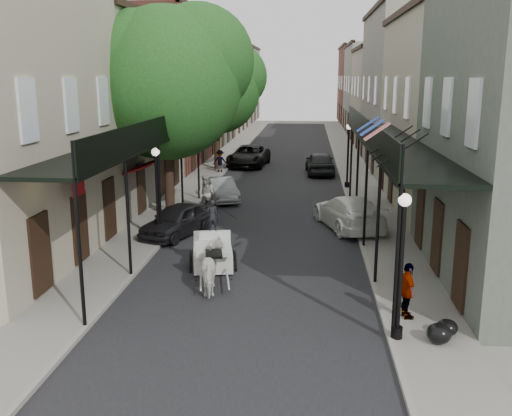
% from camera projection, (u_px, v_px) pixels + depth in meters
% --- Properties ---
extents(ground, '(140.00, 140.00, 0.00)m').
position_uv_depth(ground, '(244.00, 305.00, 16.66)').
color(ground, gray).
rests_on(ground, ground).
extents(road, '(8.00, 90.00, 0.01)m').
position_uv_depth(road, '(279.00, 182.00, 36.06)').
color(road, black).
rests_on(road, ground).
extents(sidewalk_left, '(2.20, 90.00, 0.12)m').
position_uv_depth(sidewalk_left, '(202.00, 180.00, 36.50)').
color(sidewalk_left, gray).
rests_on(sidewalk_left, ground).
extents(sidewalk_right, '(2.20, 90.00, 0.12)m').
position_uv_depth(sidewalk_right, '(359.00, 182.00, 35.60)').
color(sidewalk_right, gray).
rests_on(sidewalk_right, ground).
extents(building_row_left, '(5.00, 80.00, 10.50)m').
position_uv_depth(building_row_left, '(179.00, 92.00, 45.34)').
color(building_row_left, '#A49C83').
rests_on(building_row_left, ground).
extents(building_row_right, '(5.00, 80.00, 10.50)m').
position_uv_depth(building_row_right, '(398.00, 93.00, 43.80)').
color(building_row_right, gray).
rests_on(building_row_right, ground).
extents(gallery_left, '(2.20, 18.05, 4.88)m').
position_uv_depth(gallery_left, '(145.00, 139.00, 22.94)').
color(gallery_left, black).
rests_on(gallery_left, sidewalk_left).
extents(gallery_right, '(2.20, 18.05, 4.88)m').
position_uv_depth(gallery_right, '(386.00, 142.00, 22.08)').
color(gallery_right, black).
rests_on(gallery_right, sidewalk_right).
extents(tree_near, '(7.31, 6.80, 9.63)m').
position_uv_depth(tree_near, '(175.00, 77.00, 25.44)').
color(tree_near, '#382619').
rests_on(tree_near, sidewalk_left).
extents(tree_far, '(6.45, 6.00, 8.61)m').
position_uv_depth(tree_far, '(222.00, 86.00, 39.17)').
color(tree_far, '#382619').
rests_on(tree_far, sidewalk_left).
extents(lamppost_right_near, '(0.32, 0.32, 3.71)m').
position_uv_depth(lamppost_right_near, '(401.00, 265.00, 13.89)').
color(lamppost_right_near, black).
rests_on(lamppost_right_near, sidewalk_right).
extents(lamppost_left, '(0.32, 0.32, 3.71)m').
position_uv_depth(lamppost_left, '(157.00, 193.00, 22.39)').
color(lamppost_left, black).
rests_on(lamppost_left, sidewalk_left).
extents(lamppost_right_far, '(0.32, 0.32, 3.71)m').
position_uv_depth(lamppost_right_far, '(348.00, 155.00, 33.29)').
color(lamppost_right_far, black).
rests_on(lamppost_right_far, sidewalk_right).
extents(horse, '(1.16, 1.96, 1.55)m').
position_uv_depth(horse, '(214.00, 267.00, 17.64)').
color(horse, silver).
rests_on(horse, ground).
extents(carriage, '(1.82, 2.48, 2.59)m').
position_uv_depth(carriage, '(212.00, 238.00, 19.92)').
color(carriage, black).
rests_on(carriage, ground).
extents(pedestrian_walking, '(1.11, 1.00, 1.86)m').
position_uv_depth(pedestrian_walking, '(206.00, 194.00, 27.71)').
color(pedestrian_walking, '#ABAAA1').
rests_on(pedestrian_walking, ground).
extents(pedestrian_sidewalk_left, '(0.98, 0.57, 1.50)m').
position_uv_depth(pedestrian_sidewalk_left, '(220.00, 161.00, 38.86)').
color(pedestrian_sidewalk_left, gray).
rests_on(pedestrian_sidewalk_left, sidewalk_left).
extents(pedestrian_sidewalk_right, '(0.55, 0.97, 1.56)m').
position_uv_depth(pedestrian_sidewalk_right, '(407.00, 291.00, 15.34)').
color(pedestrian_sidewalk_right, gray).
rests_on(pedestrian_sidewalk_right, sidewalk_right).
extents(car_left_near, '(2.90, 4.26, 1.35)m').
position_uv_depth(car_left_near, '(177.00, 220.00, 23.76)').
color(car_left_near, black).
rests_on(car_left_near, ground).
extents(car_left_mid, '(2.48, 3.90, 1.21)m').
position_uv_depth(car_left_mid, '(222.00, 190.00, 30.47)').
color(car_left_mid, gray).
rests_on(car_left_mid, ground).
extents(car_left_far, '(3.03, 5.72, 1.53)m').
position_uv_depth(car_left_far, '(249.00, 156.00, 42.12)').
color(car_left_far, black).
rests_on(car_left_far, ground).
extents(car_right_near, '(3.37, 5.37, 1.45)m').
position_uv_depth(car_right_near, '(349.00, 212.00, 24.90)').
color(car_right_near, white).
rests_on(car_right_near, ground).
extents(car_right_far, '(2.10, 4.66, 1.55)m').
position_uv_depth(car_right_far, '(320.00, 163.00, 38.65)').
color(car_right_far, black).
rests_on(car_right_far, ground).
extents(trash_bags, '(0.87, 1.02, 0.51)m').
position_uv_depth(trash_bags, '(442.00, 331.00, 14.15)').
color(trash_bags, black).
rests_on(trash_bags, sidewalk_right).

